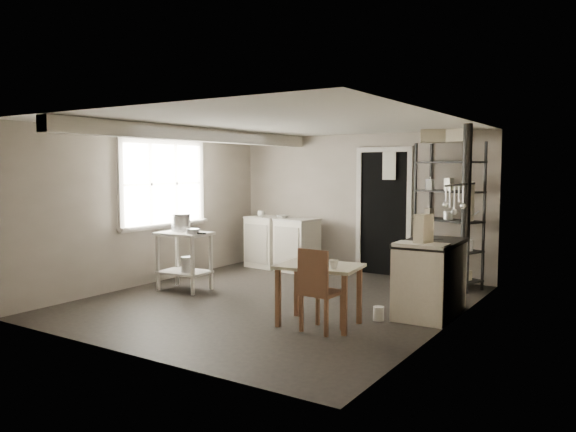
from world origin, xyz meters
The scene contains 31 objects.
floor centered at (0.00, 0.00, 0.00)m, with size 5.00×5.00×0.00m, color black.
ceiling centered at (0.00, 0.00, 2.30)m, with size 5.00×5.00×0.00m, color silver.
wall_back centered at (0.00, 2.50, 1.15)m, with size 4.50×0.02×2.30m, color #A3998B.
wall_front centered at (0.00, -2.50, 1.15)m, with size 4.50×0.02×2.30m, color #A3998B.
wall_left centered at (-2.25, 0.00, 1.15)m, with size 0.02×5.00×2.30m, color #A3998B.
wall_right centered at (2.25, 0.00, 1.15)m, with size 0.02×5.00×2.30m, color #A3998B.
window centered at (-2.22, 0.20, 1.50)m, with size 0.12×1.76×1.28m, color beige, non-canonical shape.
doorway centered at (0.45, 2.47, 1.00)m, with size 0.96×0.10×2.08m, color beige, non-canonical shape.
ceiling_beam centered at (-1.20, 0.00, 2.20)m, with size 0.18×5.00×0.18m, color beige, non-canonical shape.
wallpaper_panel centered at (2.24, 0.00, 1.15)m, with size 0.01×5.00×2.30m, color beige, non-canonical shape.
utensil_rail centered at (2.19, 0.60, 1.55)m, with size 0.06×1.20×0.44m, color silver, non-canonical shape.
prep_table centered at (-1.47, -0.15, 0.40)m, with size 0.73×0.52×0.83m, color beige, non-canonical shape.
stockpot centered at (-1.61, -0.06, 0.94)m, with size 0.27×0.27×0.29m, color silver.
saucepan centered at (-1.24, -0.22, 0.85)m, with size 0.19×0.19×0.10m, color silver.
bucket centered at (-1.38, -0.18, 0.39)m, with size 0.20×0.20×0.22m, color silver.
base_cabinets centered at (-1.25, 2.04, 0.46)m, with size 1.35×0.58×0.89m, color silver, non-canonical shape.
mixing_bowl centered at (-1.19, 1.98, 0.95)m, with size 0.27×0.27×0.07m, color silver.
counter_cup centered at (-1.65, 1.99, 0.97)m, with size 0.13×0.13×0.10m, color silver.
shelf_rack centered at (1.61, 2.15, 0.95)m, with size 1.00×0.39×2.11m, color black, non-canonical shape.
shelf_jar centered at (1.31, 2.18, 1.37)m, with size 0.09×0.09×0.20m, color silver.
storage_box_a centered at (1.36, 2.10, 2.01)m, with size 0.35×0.31×0.24m, color beige.
storage_box_b centered at (1.74, 2.11, 1.99)m, with size 0.28×0.26×0.18m, color beige.
stove centered at (1.92, 0.44, 0.44)m, with size 0.62×1.12×0.88m, color silver, non-canonical shape.
stovepipe centered at (2.20, 0.88, 1.59)m, with size 0.12×0.12×1.55m, color black, non-canonical shape.
side_ledge centered at (1.95, 0.01, 0.43)m, with size 0.59×0.32×0.91m, color beige, non-canonical shape.
oats_box centered at (1.96, 0.07, 1.01)m, with size 0.13×0.21×0.32m, color beige.
work_table centered at (1.04, -0.68, 0.38)m, with size 0.89×0.63×0.68m, color beige, non-canonical shape.
table_cup centered at (1.29, -0.81, 0.81)m, with size 0.10×0.10×0.10m, color silver.
chair centered at (1.17, -0.85, 0.48)m, with size 0.37×0.39×0.90m, color brown, non-canonical shape.
flour_sack centered at (1.08, 1.90, 0.24)m, with size 0.36×0.31×0.43m, color white.
floor_crock centered at (1.52, -0.14, 0.07)m, with size 0.13×0.13×0.16m, color silver.
Camera 1 is at (4.05, -6.01, 1.74)m, focal length 35.00 mm.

